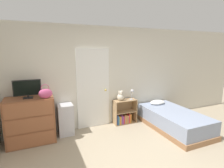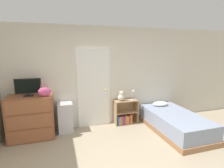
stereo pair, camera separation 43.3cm
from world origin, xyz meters
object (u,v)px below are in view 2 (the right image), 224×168
object	(u,v)px
bed	(175,122)
handbag	(45,92)
bookshelf	(125,115)
desk_lamp	(133,93)
dresser	(31,117)
teddy_bear	(121,96)
tv	(28,87)
storage_bin	(65,118)

from	to	relation	value
bed	handbag	bearing A→B (deg)	170.53
bookshelf	desk_lamp	size ratio (longest dim) A/B	2.31
bookshelf	bed	bearing A→B (deg)	-38.19
dresser	teddy_bear	world-z (taller)	dresser
handbag	bookshelf	world-z (taller)	handbag
desk_lamp	bed	size ratio (longest dim) A/B	0.15
tv	desk_lamp	bearing A→B (deg)	2.10
bookshelf	handbag	bearing A→B (deg)	-171.52
dresser	handbag	xyz separation A→B (m)	(0.32, -0.16, 0.60)
teddy_bear	bed	xyz separation A→B (m)	(1.11, -0.78, -0.54)
dresser	teddy_bear	size ratio (longest dim) A/B	3.62
bed	tv	bearing A→B (deg)	168.76
tv	desk_lamp	size ratio (longest dim) A/B	1.88
bookshelf	teddy_bear	xyz separation A→B (m)	(-0.11, -0.00, 0.53)
bookshelf	bed	size ratio (longest dim) A/B	0.35
handbag	teddy_bear	bearing A→B (deg)	8.94
handbag	desk_lamp	bearing A→B (deg)	6.63
dresser	bookshelf	size ratio (longest dim) A/B	1.51
desk_lamp	tv	bearing A→B (deg)	-177.90
storage_bin	teddy_bear	size ratio (longest dim) A/B	2.66
tv	storage_bin	distance (m)	1.11
teddy_bear	tv	bearing A→B (deg)	-176.59
bookshelf	teddy_bear	size ratio (longest dim) A/B	2.39
tv	desk_lamp	xyz separation A→B (m)	(2.51, 0.09, -0.33)
desk_lamp	bookshelf	bearing A→B (deg)	169.61
storage_bin	bed	world-z (taller)	storage_bin
bed	bookshelf	bearing A→B (deg)	141.81
dresser	handbag	world-z (taller)	handbag
tv	storage_bin	xyz separation A→B (m)	(0.74, 0.09, -0.82)
bookshelf	desk_lamp	bearing A→B (deg)	-10.39
handbag	bed	distance (m)	3.12
dresser	bed	world-z (taller)	dresser
storage_bin	teddy_bear	distance (m)	1.50
dresser	desk_lamp	world-z (taller)	dresser
desk_lamp	storage_bin	bearing A→B (deg)	179.96
tv	handbag	world-z (taller)	tv
bookshelf	teddy_bear	distance (m)	0.54
desk_lamp	dresser	bearing A→B (deg)	-177.93
desk_lamp	teddy_bear	bearing A→B (deg)	173.34
handbag	dresser	bearing A→B (deg)	153.42
dresser	teddy_bear	bearing A→B (deg)	3.38
tv	bed	world-z (taller)	tv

